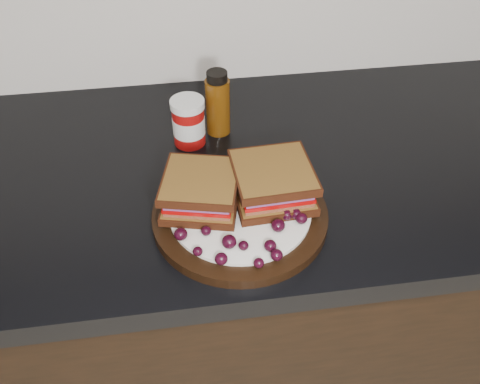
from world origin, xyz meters
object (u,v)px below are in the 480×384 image
at_px(sandwich_left, 201,191).
at_px(condiment_jar, 189,122).
at_px(plate, 240,216).
at_px(oil_bottle, 218,103).

distance_m(sandwich_left, condiment_jar, 0.20).
distance_m(plate, condiment_jar, 0.23).
height_order(plate, sandwich_left, sandwich_left).
bearing_deg(condiment_jar, plate, -73.54).
bearing_deg(oil_bottle, sandwich_left, -103.10).
bearing_deg(plate, condiment_jar, 106.46).
relative_size(plate, sandwich_left, 2.40).
relative_size(condiment_jar, oil_bottle, 0.72).
xyz_separation_m(plate, condiment_jar, (-0.06, 0.22, 0.04)).
bearing_deg(plate, oil_bottle, 91.52).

